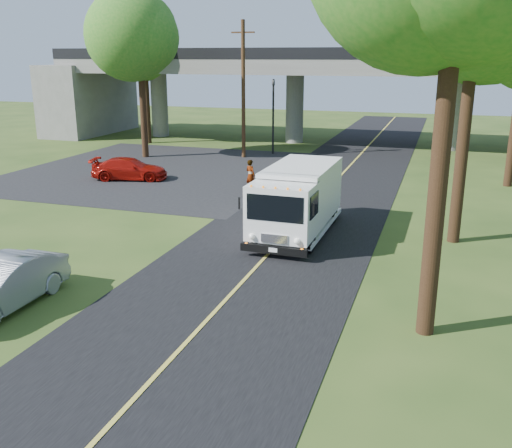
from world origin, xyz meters
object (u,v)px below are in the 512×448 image
at_px(traffic_signal, 273,108).
at_px(silver_sedan, 1,285).
at_px(tree_left_lot, 141,37).
at_px(step_van, 298,199).
at_px(red_sedan, 130,169).
at_px(utility_pole, 243,89).
at_px(pedestrian, 250,175).
at_px(tree_left_far, 145,46).

xyz_separation_m(traffic_signal, silver_sedan, (0.33, -27.19, -2.50)).
relative_size(tree_left_lot, step_van, 1.65).
bearing_deg(step_van, tree_left_lot, 136.44).
height_order(traffic_signal, red_sedan, traffic_signal).
relative_size(utility_pole, pedestrian, 5.53).
distance_m(tree_left_lot, silver_sedan, 25.46).
height_order(red_sedan, pedestrian, pedestrian).
relative_size(tree_left_far, pedestrian, 6.08).
relative_size(tree_left_lot, red_sedan, 2.49).
distance_m(step_van, red_sedan, 13.55).
bearing_deg(tree_left_lot, red_sedan, -68.85).
relative_size(tree_left_lot, pedestrian, 6.45).
bearing_deg(red_sedan, tree_left_far, 8.59).
height_order(utility_pole, tree_left_lot, tree_left_lot).
distance_m(tree_left_lot, step_van, 20.82).
distance_m(tree_left_far, step_van, 26.90).
distance_m(tree_left_lot, red_sedan, 10.29).
relative_size(utility_pole, step_van, 1.41).
xyz_separation_m(silver_sedan, pedestrian, (1.87, 15.78, 0.12)).
bearing_deg(tree_left_lot, tree_left_far, 116.57).
height_order(step_van, pedestrian, step_van).
bearing_deg(tree_left_lot, step_van, -44.31).
height_order(silver_sedan, pedestrian, pedestrian).
distance_m(tree_left_lot, pedestrian, 14.24).
bearing_deg(red_sedan, step_van, -136.59).
bearing_deg(utility_pole, silver_sedan, -85.85).
xyz_separation_m(tree_left_far, step_van, (17.16, -19.83, -6.00)).
bearing_deg(tree_left_far, utility_pole, -22.43).
relative_size(step_van, pedestrian, 3.91).
relative_size(traffic_signal, tree_left_far, 0.53).
height_order(utility_pole, pedestrian, utility_pole).
relative_size(red_sedan, silver_sedan, 1.00).
height_order(tree_left_lot, silver_sedan, tree_left_lot).
height_order(step_van, red_sedan, step_van).
bearing_deg(tree_left_lot, traffic_signal, 28.11).
relative_size(traffic_signal, step_van, 0.82).
distance_m(red_sedan, silver_sedan, 17.16).
xyz_separation_m(traffic_signal, pedestrian, (2.20, -11.41, -2.39)).
xyz_separation_m(red_sedan, silver_sedan, (5.50, -16.25, 0.08)).
distance_m(tree_left_lot, tree_left_far, 6.72).
xyz_separation_m(tree_left_lot, tree_left_far, (-3.00, 6.00, -0.45)).
xyz_separation_m(utility_pole, pedestrian, (3.70, -9.41, -3.78)).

